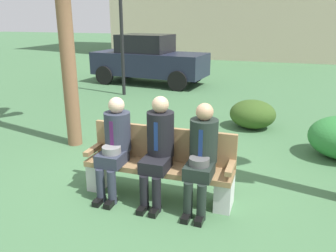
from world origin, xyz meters
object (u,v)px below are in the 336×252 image
object	(u,v)px
seated_man_left	(115,142)
street_lamp	(121,20)
park_bench	(160,165)
seated_man_middle	(158,145)
seated_man_right	(202,152)
parked_car_near	(149,60)
shrub_near_bench	(253,114)

from	to	relation	value
seated_man_left	street_lamp	world-z (taller)	street_lamp
park_bench	seated_man_middle	xyz separation A→B (m)	(0.03, -0.12, 0.33)
seated_man_right	parked_car_near	world-z (taller)	parked_car_near
street_lamp	park_bench	bearing A→B (deg)	-60.20
seated_man_right	shrub_near_bench	size ratio (longest dim) A/B	1.36
park_bench	shrub_near_bench	world-z (taller)	park_bench
parked_car_near	street_lamp	world-z (taller)	street_lamp
seated_man_right	shrub_near_bench	distance (m)	3.49
seated_man_middle	parked_car_near	size ratio (longest dim) A/B	0.33
park_bench	seated_man_right	xyz separation A→B (m)	(0.58, -0.13, 0.30)
seated_man_right	shrub_near_bench	bearing A→B (deg)	84.92
park_bench	parked_car_near	distance (m)	7.93
park_bench	shrub_near_bench	xyz separation A→B (m)	(0.89, 3.32, -0.12)
parked_car_near	street_lamp	size ratio (longest dim) A/B	1.14
seated_man_middle	street_lamp	bearing A→B (deg)	119.48
street_lamp	seated_man_middle	bearing A→B (deg)	-60.52
shrub_near_bench	parked_car_near	distance (m)	5.62
seated_man_middle	seated_man_left	bearing A→B (deg)	-178.93
park_bench	seated_man_middle	bearing A→B (deg)	-76.77
street_lamp	parked_car_near	bearing A→B (deg)	88.19
seated_man_middle	seated_man_right	distance (m)	0.55
shrub_near_bench	parked_car_near	bearing A→B (deg)	134.46
seated_man_left	seated_man_right	size ratio (longest dim) A/B	0.99
seated_man_left	street_lamp	xyz separation A→B (m)	(-2.53, 5.53, 1.46)
park_bench	seated_man_right	distance (m)	0.67
seated_man_middle	seated_man_right	world-z (taller)	seated_man_middle
seated_man_right	seated_man_middle	bearing A→B (deg)	178.98
park_bench	seated_man_right	world-z (taller)	seated_man_right
street_lamp	seated_man_left	bearing A→B (deg)	-65.45
park_bench	seated_man_middle	distance (m)	0.35
shrub_near_bench	parked_car_near	xyz separation A→B (m)	(-3.92, 4.00, 0.54)
seated_man_left	parked_car_near	distance (m)	7.85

